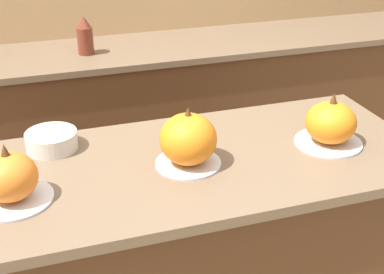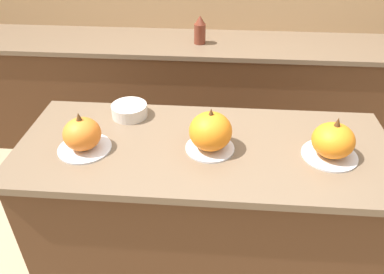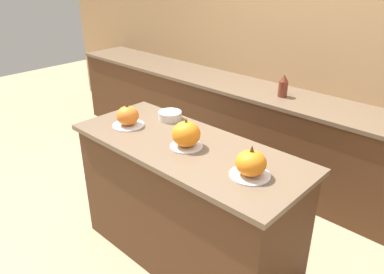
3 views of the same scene
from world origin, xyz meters
TOP-DOWN VIEW (x-y plane):
  - back_counter at (0.00, 1.43)m, footprint 6.00×0.60m
  - pumpkin_cake_left at (-0.53, -0.07)m, footprint 0.23×0.23m
  - pumpkin_cake_center at (0.02, -0.02)m, footprint 0.22×0.22m
  - pumpkin_cake_right at (0.54, -0.03)m, footprint 0.23×0.23m
  - bottle_tall at (-0.11, 1.40)m, footprint 0.09×0.09m
  - mixing_bowl at (-0.39, 0.23)m, footprint 0.18×0.18m

SIDE VIEW (x-z plane):
  - back_counter at x=0.00m, z-range 0.00..0.91m
  - mixing_bowl at x=-0.39m, z-range 0.96..1.02m
  - bottle_tall at x=-0.11m, z-range 0.91..1.12m
  - pumpkin_cake_left at x=-0.53m, z-range 0.94..1.12m
  - pumpkin_cake_right at x=0.54m, z-range 0.94..1.13m
  - pumpkin_cake_center at x=0.02m, z-range 0.94..1.15m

